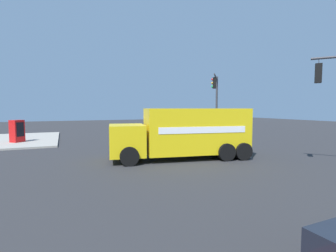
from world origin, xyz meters
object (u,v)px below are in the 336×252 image
traffic_light_secondary (216,97)px  pickup_white (159,128)px  delivery_truck (185,133)px  vending_machine_red (17,131)px

traffic_light_secondary → pickup_white: size_ratio=1.16×
delivery_truck → traffic_light_secondary: (7.16, -6.98, 2.47)m
traffic_light_secondary → pickup_white: traffic_light_secondary is taller
pickup_white → delivery_truck: bearing=165.5°
delivery_truck → pickup_white: bearing=-14.5°
traffic_light_secondary → vending_machine_red: (3.80, 17.15, -2.94)m
pickup_white → vending_machine_red: bearing=99.1°
traffic_light_secondary → pickup_white: (5.99, 3.57, -3.28)m
delivery_truck → pickup_white: size_ratio=1.57×
traffic_light_secondary → vending_machine_red: size_ratio=3.32×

